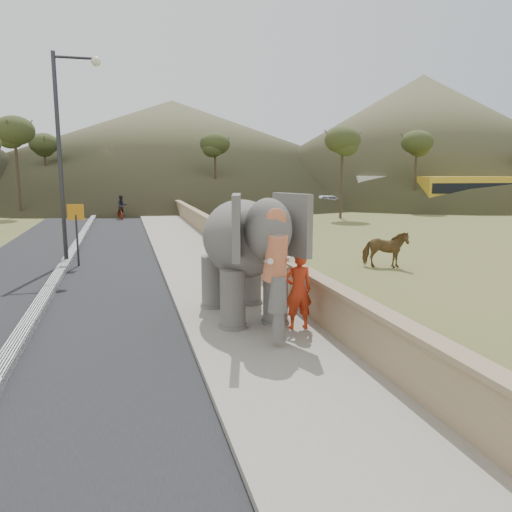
{
  "coord_description": "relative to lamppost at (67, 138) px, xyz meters",
  "views": [
    {
      "loc": [
        -2.73,
        -8.36,
        3.67
      ],
      "look_at": [
        0.2,
        2.68,
        1.7
      ],
      "focal_mm": 35.0,
      "sensor_mm": 36.0,
      "label": 1
    }
  ],
  "objects": [
    {
      "name": "distant_car",
      "position": [
        20.66,
        22.96,
        -4.15
      ],
      "size": [
        4.25,
        1.77,
        1.44
      ],
      "primitive_type": "imported",
      "rotation": [
        0.0,
        0.0,
        1.59
      ],
      "color": "silver",
      "rests_on": "ground"
    },
    {
      "name": "walkway",
      "position": [
        4.69,
        -2.24,
        -4.8
      ],
      "size": [
        3.0,
        120.0,
        0.15
      ],
      "primitive_type": "cube",
      "color": "#9E9687",
      "rests_on": "ground"
    },
    {
      "name": "cow",
      "position": [
        11.48,
        -3.84,
        -4.17
      ],
      "size": [
        1.84,
        1.42,
        1.41
      ],
      "primitive_type": "imported",
      "rotation": [
        0.0,
        0.0,
        1.12
      ],
      "color": "brown",
      "rests_on": "ground"
    },
    {
      "name": "hill_far",
      "position": [
        9.69,
        57.76,
        2.13
      ],
      "size": [
        80.0,
        80.0,
        14.0
      ],
      "primitive_type": "cone",
      "color": "brown",
      "rests_on": "ground"
    },
    {
      "name": "bus_white",
      "position": [
        29.34,
        22.93,
        -3.32
      ],
      "size": [
        11.26,
        5.51,
        3.1
      ],
      "primitive_type": "cube",
      "rotation": [
        0.0,
        0.0,
        1.28
      ],
      "color": "white",
      "rests_on": "ground"
    },
    {
      "name": "parapet",
      "position": [
        6.34,
        -2.24,
        -4.32
      ],
      "size": [
        0.3,
        120.0,
        1.1
      ],
      "primitive_type": "cube",
      "color": "tan",
      "rests_on": "ground"
    },
    {
      "name": "signboard",
      "position": [
        0.19,
        -0.59,
        -3.23
      ],
      "size": [
        0.6,
        0.08,
        2.4
      ],
      "color": "#2D2D33",
      "rests_on": "ground"
    },
    {
      "name": "lamppost",
      "position": [
        0.0,
        0.0,
        0.0
      ],
      "size": [
        1.76,
        0.36,
        8.0
      ],
      "color": "#303035",
      "rests_on": "ground"
    },
    {
      "name": "road",
      "position": [
        -0.31,
        -2.24,
        -4.86
      ],
      "size": [
        7.0,
        120.0,
        0.03
      ],
      "primitive_type": "cube",
      "color": "black",
      "rests_on": "ground"
    },
    {
      "name": "ground",
      "position": [
        4.69,
        -12.24,
        -4.87
      ],
      "size": [
        160.0,
        160.0,
        0.0
      ],
      "primitive_type": "plane",
      "color": "olive",
      "rests_on": "ground"
    },
    {
      "name": "elephant_and_man",
      "position": [
        4.71,
        -9.03,
        -3.24
      ],
      "size": [
        2.45,
        4.26,
        2.99
      ],
      "color": "slate",
      "rests_on": "ground"
    },
    {
      "name": "bus_orange",
      "position": [
        33.32,
        18.24,
        -3.32
      ],
      "size": [
        11.21,
        3.75,
        3.1
      ],
      "primitive_type": "cube",
      "rotation": [
        0.0,
        0.0,
        1.46
      ],
      "color": "gold",
      "rests_on": "ground"
    },
    {
      "name": "motorcyclist",
      "position": [
        1.74,
        18.32,
        -4.18
      ],
      "size": [
        1.07,
        1.91,
        1.81
      ],
      "color": "maroon",
      "rests_on": "ground"
    },
    {
      "name": "median",
      "position": [
        -0.31,
        -2.24,
        -4.76
      ],
      "size": [
        0.35,
        120.0,
        0.22
      ],
      "primitive_type": "cube",
      "color": "black",
      "rests_on": "ground"
    },
    {
      "name": "hill_right",
      "position": [
        40.69,
        39.76,
        3.13
      ],
      "size": [
        56.0,
        56.0,
        16.0
      ],
      "primitive_type": "cone",
      "color": "brown",
      "rests_on": "ground"
    },
    {
      "name": "trees",
      "position": [
        6.69,
        15.97,
        -1.21
      ],
      "size": [
        47.4,
        43.83,
        8.02
      ],
      "color": "#473828",
      "rests_on": "ground"
    }
  ]
}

